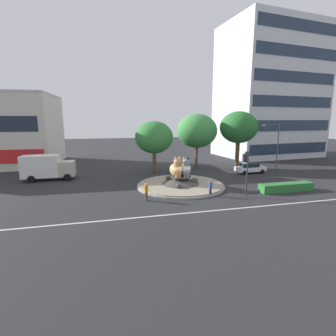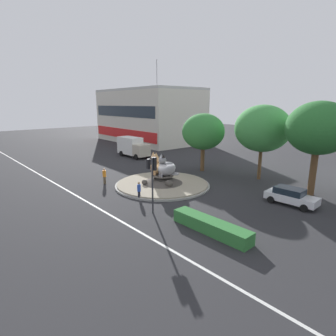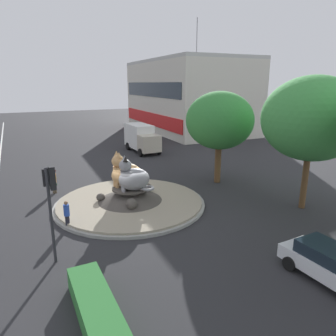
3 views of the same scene
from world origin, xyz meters
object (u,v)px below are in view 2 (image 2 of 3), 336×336
third_tree_left (203,132)px  delivery_box_truck (133,147)px  sedan_on_far_lane (291,196)px  traffic_light_mast (153,172)px  second_tree_near_tower (318,129)px  broadleaf_tree_behind_island (263,129)px  pedestrian_orange_shirt (104,176)px  cat_statue_calico (158,166)px  cat_statue_grey (166,168)px  shophouse_block (148,116)px  pedestrian_blue_shirt (139,190)px

third_tree_left → delivery_box_truck: bearing=-175.3°
third_tree_left → sedan_on_far_lane: size_ratio=1.73×
traffic_light_mast → delivery_box_truck: traffic_light_mast is taller
second_tree_near_tower → delivery_box_truck: bearing=-176.8°
broadleaf_tree_behind_island → pedestrian_orange_shirt: (-10.42, -14.51, -5.00)m
cat_statue_calico → second_tree_near_tower: size_ratio=0.28×
cat_statue_grey → pedestrian_orange_shirt: 7.00m
shophouse_block → sedan_on_far_lane: (41.27, -16.58, -5.16)m
cat_statue_grey → traffic_light_mast: 7.23m
delivery_box_truck → sedan_on_far_lane: bearing=-5.9°
second_tree_near_tower → broadleaf_tree_behind_island: bearing=167.2°
cat_statue_calico → traffic_light_mast: bearing=43.3°
shophouse_block → second_tree_near_tower: bearing=-14.5°
cat_statue_calico → third_tree_left: 9.02m
traffic_light_mast → pedestrian_orange_shirt: traffic_light_mast is taller
cat_statue_calico → pedestrian_orange_shirt: bearing=-48.0°
cat_statue_grey → broadleaf_tree_behind_island: broadleaf_tree_behind_island is taller
traffic_light_mast → pedestrian_orange_shirt: 10.23m
shophouse_block → delivery_box_truck: 19.97m
traffic_light_mast → broadleaf_tree_behind_island: (0.54, 15.61, 2.57)m
second_tree_near_tower → delivery_box_truck: (-27.86, -1.56, -4.75)m
shophouse_block → third_tree_left: shophouse_block is taller
second_tree_near_tower → sedan_on_far_lane: 6.99m
traffic_light_mast → delivery_box_truck: (-20.93, 12.61, -1.67)m
pedestrian_orange_shirt → delivery_box_truck: bearing=23.0°
broadleaf_tree_behind_island → second_tree_near_tower: (6.38, -1.45, 0.51)m
traffic_light_mast → pedestrian_orange_shirt: bearing=81.8°
cat_statue_calico → cat_statue_grey: size_ratio=1.08×
third_tree_left → sedan_on_far_lane: bearing=-15.5°
second_tree_near_tower → delivery_box_truck: 28.31m
broadleaf_tree_behind_island → shophouse_block: bearing=162.5°
broadleaf_tree_behind_island → third_tree_left: (-7.20, -1.83, -0.78)m
broadleaf_tree_behind_island → third_tree_left: size_ratio=1.15×
pedestrian_blue_shirt → traffic_light_mast: bearing=-75.4°
shophouse_block → delivery_box_truck: bearing=-43.7°
shophouse_block → second_tree_near_tower: shophouse_block is taller
second_tree_near_tower → delivery_box_truck: size_ratio=1.41×
cat_statue_grey → sedan_on_far_lane: 12.29m
third_tree_left → pedestrian_orange_shirt: bearing=-104.3°
shophouse_block → third_tree_left: size_ratio=3.44×
second_tree_near_tower → pedestrian_orange_shirt: (-16.80, -13.07, -5.51)m
pedestrian_blue_shirt → sedan_on_far_lane: (10.09, 9.06, -0.09)m
cat_statue_grey → third_tree_left: 9.11m
cat_statue_grey → second_tree_near_tower: second_tree_near_tower is taller
delivery_box_truck → second_tree_near_tower: bearing=2.6°
pedestrian_blue_shirt → sedan_on_far_lane: bearing=-16.5°
cat_statue_grey → pedestrian_orange_shirt: size_ratio=1.32×
traffic_light_mast → broadleaf_tree_behind_island: size_ratio=0.53×
traffic_light_mast → pedestrian_blue_shirt: 4.26m
pedestrian_orange_shirt → cat_statue_calico: bearing=-65.4°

